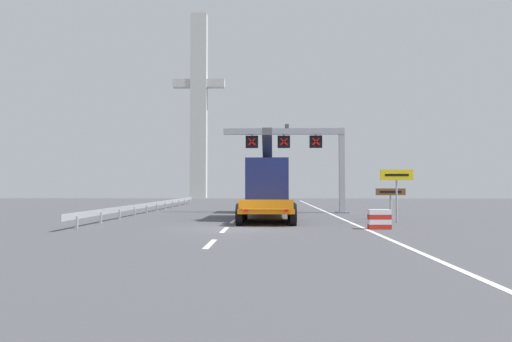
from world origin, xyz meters
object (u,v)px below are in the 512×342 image
heavy_haul_truck_orange (268,186)px  crash_barrier_striped (379,219)px  tourist_info_sign_brown (391,195)px  bridge_pylon_distant (199,103)px  overhead_lane_gantry (302,146)px  exit_sign_yellow (397,182)px

heavy_haul_truck_orange → crash_barrier_striped: bearing=-60.8°
crash_barrier_striped → heavy_haul_truck_orange: bearing=119.2°
tourist_info_sign_brown → bridge_pylon_distant: (-19.33, 52.65, 15.08)m
tourist_info_sign_brown → crash_barrier_striped: (-2.13, -6.14, -0.98)m
overhead_lane_gantry → exit_sign_yellow: bearing=-65.0°
tourist_info_sign_brown → bridge_pylon_distant: size_ratio=0.06×
crash_barrier_striped → bridge_pylon_distant: bridge_pylon_distant is taller
heavy_haul_truck_orange → crash_barrier_striped: heavy_haul_truck_orange is taller
heavy_haul_truck_orange → bridge_pylon_distant: bearing=103.7°
heavy_haul_truck_orange → crash_barrier_striped: size_ratio=13.97×
bridge_pylon_distant → exit_sign_yellow: bearing=-70.9°
overhead_lane_gantry → tourist_info_sign_brown: size_ratio=5.03×
overhead_lane_gantry → bridge_pylon_distant: (-14.61, 45.57, 11.51)m
tourist_info_sign_brown → bridge_pylon_distant: bridge_pylon_distant is taller
heavy_haul_truck_orange → tourist_info_sign_brown: bearing=-22.6°
tourist_info_sign_brown → crash_barrier_striped: tourist_info_sign_brown is taller
overhead_lane_gantry → crash_barrier_striped: 14.22m
crash_barrier_striped → tourist_info_sign_brown: bearing=70.9°
heavy_haul_truck_orange → bridge_pylon_distant: 53.12m
exit_sign_yellow → tourist_info_sign_brown: bearing=83.0°
bridge_pylon_distant → tourist_info_sign_brown: bearing=-69.8°
tourist_info_sign_brown → overhead_lane_gantry: bearing=123.7°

